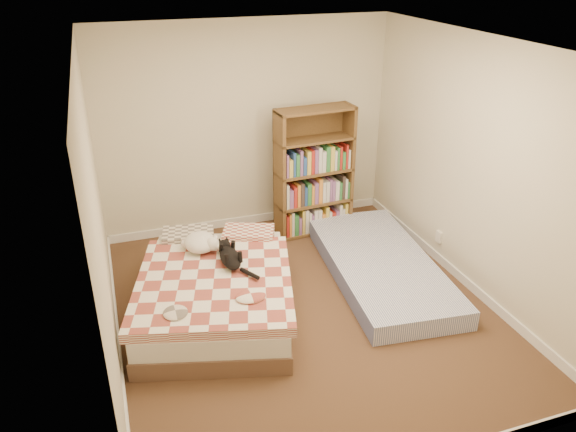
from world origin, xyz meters
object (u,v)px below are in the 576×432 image
object	(u,v)px
bed	(215,289)
white_dog	(201,243)
bookshelf	(313,187)
black_cat	(230,256)
floor_mattress	(380,266)

from	to	relation	value
bed	white_dog	size ratio (longest dim) A/B	5.91
bookshelf	black_cat	xyz separation A→B (m)	(-1.33, -1.24, -0.04)
floor_mattress	white_dog	bearing A→B (deg)	175.96
bookshelf	white_dog	distance (m)	1.79
bookshelf	white_dog	size ratio (longest dim) A/B	4.18
black_cat	white_dog	xyz separation A→B (m)	(-0.21, 0.32, 0.02)
bookshelf	black_cat	world-z (taller)	bookshelf
floor_mattress	white_dog	distance (m)	1.92
floor_mattress	black_cat	distance (m)	1.69
floor_mattress	black_cat	bearing A→B (deg)	-174.22
bed	bookshelf	world-z (taller)	bookshelf
bed	floor_mattress	size ratio (longest dim) A/B	0.97
black_cat	bed	bearing A→B (deg)	-159.16
black_cat	white_dog	world-z (taller)	white_dog
black_cat	white_dog	distance (m)	0.38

